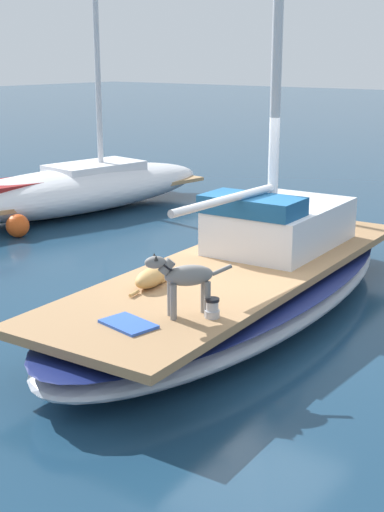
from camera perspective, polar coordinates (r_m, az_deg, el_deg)
ground_plane at (r=9.55m, az=3.70°, el=-4.55°), size 120.00×120.00×0.00m
sailboat_main at (r=9.44m, az=3.73°, el=-2.64°), size 3.07×7.41×0.66m
mast_main at (r=9.62m, az=6.37°, el=18.18°), size 0.14×2.27×6.85m
cabin_house at (r=10.21m, az=6.89°, el=2.61°), size 1.57×2.32×0.84m
dog_grey at (r=7.40m, az=-0.60°, el=-1.76°), size 0.64×0.80×0.70m
dog_tan at (r=8.49m, az=-3.17°, el=-1.68°), size 0.37×0.95×0.22m
deck_winch at (r=7.47m, az=1.62°, el=-4.21°), size 0.16×0.16×0.21m
coiled_rope at (r=8.82m, az=-2.62°, el=-1.57°), size 0.32×0.32×0.04m
deck_towel at (r=7.31m, az=-5.10°, el=-5.42°), size 0.61×0.44×0.03m
moored_boat_port_side at (r=15.75m, az=-9.24°, el=5.37°), size 2.94×7.12×6.81m
mooring_buoy at (r=13.79m, az=-13.73°, el=2.37°), size 0.44×0.44×0.44m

